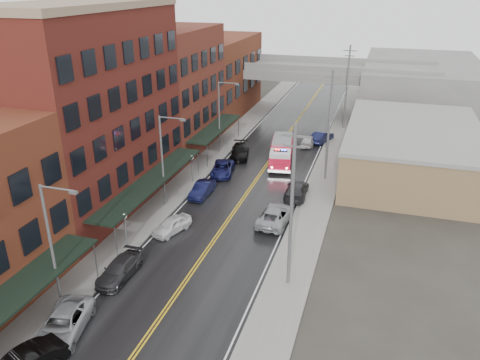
# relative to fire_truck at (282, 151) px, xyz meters

# --- Properties ---
(road) EXTENTS (11.00, 160.00, 0.02)m
(road) POSITION_rel_fire_truck_xyz_m (-1.51, -8.50, -1.51)
(road) COLOR black
(road) RESTS_ON ground
(sidewalk_left) EXTENTS (3.00, 160.00, 0.15)m
(sidewalk_left) POSITION_rel_fire_truck_xyz_m (-8.81, -8.50, -1.45)
(sidewalk_left) COLOR slate
(sidewalk_left) RESTS_ON ground
(sidewalk_right) EXTENTS (3.00, 160.00, 0.15)m
(sidewalk_right) POSITION_rel_fire_truck_xyz_m (5.79, -8.50, -1.45)
(sidewalk_right) COLOR slate
(sidewalk_right) RESTS_ON ground
(curb_left) EXTENTS (0.30, 160.00, 0.15)m
(curb_left) POSITION_rel_fire_truck_xyz_m (-7.16, -8.50, -1.45)
(curb_left) COLOR gray
(curb_left) RESTS_ON ground
(curb_right) EXTENTS (0.30, 160.00, 0.15)m
(curb_right) POSITION_rel_fire_truck_xyz_m (4.14, -8.50, -1.45)
(curb_right) COLOR gray
(curb_right) RESTS_ON ground
(brick_building_b) EXTENTS (9.00, 20.00, 18.00)m
(brick_building_b) POSITION_rel_fire_truck_xyz_m (-14.81, -15.50, 7.48)
(brick_building_b) COLOR #4F1915
(brick_building_b) RESTS_ON ground
(brick_building_c) EXTENTS (9.00, 15.00, 15.00)m
(brick_building_c) POSITION_rel_fire_truck_xyz_m (-14.81, 2.00, 5.98)
(brick_building_c) COLOR maroon
(brick_building_c) RESTS_ON ground
(brick_building_far) EXTENTS (9.00, 20.00, 12.00)m
(brick_building_far) POSITION_rel_fire_truck_xyz_m (-14.81, 19.50, 4.48)
(brick_building_far) COLOR #602A19
(brick_building_far) RESTS_ON ground
(tan_building) EXTENTS (14.00, 22.00, 5.00)m
(tan_building) POSITION_rel_fire_truck_xyz_m (14.49, 1.50, 0.98)
(tan_building) COLOR #90724D
(tan_building) RESTS_ON ground
(right_far_block) EXTENTS (18.00, 30.00, 8.00)m
(right_far_block) POSITION_rel_fire_truck_xyz_m (16.49, 31.50, 2.48)
(right_far_block) COLOR slate
(right_far_block) RESTS_ON ground
(awning_0) EXTENTS (2.60, 16.00, 3.09)m
(awning_0) POSITION_rel_fire_truck_xyz_m (-9.00, -34.50, 1.46)
(awning_0) COLOR black
(awning_0) RESTS_ON ground
(awning_1) EXTENTS (2.60, 18.00, 3.09)m
(awning_1) POSITION_rel_fire_truck_xyz_m (-9.00, -15.50, 1.47)
(awning_1) COLOR black
(awning_1) RESTS_ON ground
(awning_2) EXTENTS (2.60, 13.00, 3.09)m
(awning_2) POSITION_rel_fire_truck_xyz_m (-9.00, 2.00, 1.46)
(awning_2) COLOR black
(awning_2) RESTS_ON ground
(globe_lamp_1) EXTENTS (0.44, 0.44, 3.12)m
(globe_lamp_1) POSITION_rel_fire_truck_xyz_m (-7.91, -22.50, 0.79)
(globe_lamp_1) COLOR #59595B
(globe_lamp_1) RESTS_ON ground
(globe_lamp_2) EXTENTS (0.44, 0.44, 3.12)m
(globe_lamp_2) POSITION_rel_fire_truck_xyz_m (-7.91, -8.50, 0.79)
(globe_lamp_2) COLOR #59595B
(globe_lamp_2) RESTS_ON ground
(street_lamp_0) EXTENTS (2.64, 0.22, 9.00)m
(street_lamp_0) POSITION_rel_fire_truck_xyz_m (-8.06, -30.50, 3.66)
(street_lamp_0) COLOR #59595B
(street_lamp_0) RESTS_ON ground
(street_lamp_1) EXTENTS (2.64, 0.22, 9.00)m
(street_lamp_1) POSITION_rel_fire_truck_xyz_m (-8.06, -14.50, 3.66)
(street_lamp_1) COLOR #59595B
(street_lamp_1) RESTS_ON ground
(street_lamp_2) EXTENTS (2.64, 0.22, 9.00)m
(street_lamp_2) POSITION_rel_fire_truck_xyz_m (-8.06, 1.50, 3.66)
(street_lamp_2) COLOR #59595B
(street_lamp_2) RESTS_ON ground
(utility_pole_0) EXTENTS (1.80, 0.24, 12.00)m
(utility_pole_0) POSITION_rel_fire_truck_xyz_m (5.69, -23.50, 4.78)
(utility_pole_0) COLOR #59595B
(utility_pole_0) RESTS_ON ground
(utility_pole_1) EXTENTS (1.80, 0.24, 12.00)m
(utility_pole_1) POSITION_rel_fire_truck_xyz_m (5.69, -3.50, 4.78)
(utility_pole_1) COLOR #59595B
(utility_pole_1) RESTS_ON ground
(utility_pole_2) EXTENTS (1.80, 0.24, 12.00)m
(utility_pole_2) POSITION_rel_fire_truck_xyz_m (5.69, 16.50, 4.78)
(utility_pole_2) COLOR #59595B
(utility_pole_2) RESTS_ON ground
(overpass) EXTENTS (40.00, 10.00, 7.50)m
(overpass) POSITION_rel_fire_truck_xyz_m (-1.51, 23.50, 4.46)
(overpass) COLOR slate
(overpass) RESTS_ON ground
(fire_truck) EXTENTS (4.02, 7.99, 2.81)m
(fire_truck) POSITION_rel_fire_truck_xyz_m (0.00, 0.00, 0.00)
(fire_truck) COLOR #B80824
(fire_truck) RESTS_ON ground
(parked_car_left_2) EXTENTS (3.61, 5.77, 1.49)m
(parked_car_left_2) POSITION_rel_fire_truck_xyz_m (-6.51, -32.70, -0.78)
(parked_car_left_2) COLOR #9B9DA2
(parked_car_left_2) RESTS_ON ground
(parked_car_left_3) EXTENTS (1.92, 4.68, 1.36)m
(parked_car_left_3) POSITION_rel_fire_truck_xyz_m (-6.33, -26.33, -0.85)
(parked_car_left_3) COLOR #29292C
(parked_car_left_3) RESTS_ON ground
(parked_car_left_4) EXTENTS (2.80, 4.25, 1.34)m
(parked_car_left_4) POSITION_rel_fire_truck_xyz_m (-5.52, -19.00, -0.85)
(parked_car_left_4) COLOR white
(parked_car_left_4) RESTS_ON ground
(parked_car_left_5) EXTENTS (1.57, 4.30, 1.41)m
(parked_car_left_5) POSITION_rel_fire_truck_xyz_m (-5.68, -11.30, -0.82)
(parked_car_left_5) COLOR black
(parked_car_left_5) RESTS_ON ground
(parked_car_left_6) EXTENTS (3.12, 5.24, 1.37)m
(parked_car_left_6) POSITION_rel_fire_truck_xyz_m (-5.59, -5.30, -0.84)
(parked_car_left_6) COLOR #14174C
(parked_car_left_6) RESTS_ON ground
(parked_car_left_7) EXTENTS (3.23, 5.53, 1.50)m
(parked_car_left_7) POSITION_rel_fire_truck_xyz_m (-5.35, 0.45, -0.77)
(parked_car_left_7) COLOR black
(parked_car_left_7) RESTS_ON ground
(parked_car_right_0) EXTENTS (2.88, 5.63, 1.52)m
(parked_car_right_0) POSITION_rel_fire_truck_xyz_m (2.68, -14.70, -0.76)
(parked_car_right_0) COLOR #93979A
(parked_car_right_0) RESTS_ON ground
(parked_car_right_1) EXTENTS (2.30, 5.23, 1.49)m
(parked_car_right_1) POSITION_rel_fire_truck_xyz_m (3.49, -8.70, -0.78)
(parked_car_right_1) COLOR #28282A
(parked_car_right_1) RESTS_ON ground
(parked_car_right_2) EXTENTS (1.97, 4.10, 1.35)m
(parked_car_right_2) POSITION_rel_fire_truck_xyz_m (2.09, 7.47, -0.85)
(parked_car_right_2) COLOR silver
(parked_car_right_2) RESTS_ON ground
(parked_car_right_3) EXTENTS (2.96, 4.82, 1.50)m
(parked_car_right_3) POSITION_rel_fire_truck_xyz_m (3.49, 9.30, -0.77)
(parked_car_right_3) COLOR #0E1233
(parked_car_right_3) RESTS_ON ground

